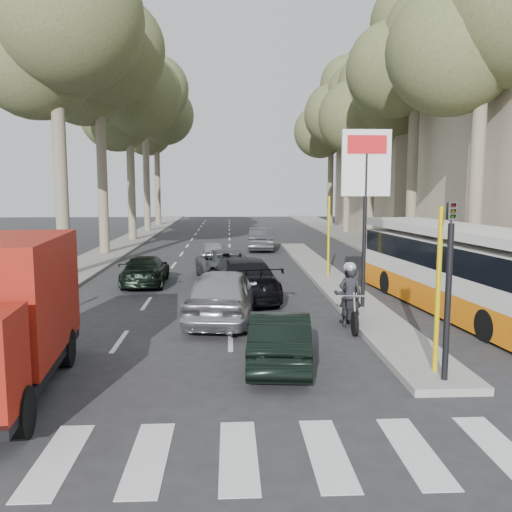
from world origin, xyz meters
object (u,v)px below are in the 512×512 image
at_px(dark_hatchback, 280,338).
at_px(motorcycle, 349,297).
at_px(silver_hatchback, 223,294).
at_px(city_bus, 458,266).

xyz_separation_m(dark_hatchback, motorcycle, (2.23, 3.20, 0.24)).
bearing_deg(silver_hatchback, motorcycle, 174.84).
relative_size(silver_hatchback, city_bus, 0.44).
relative_size(silver_hatchback, motorcycle, 2.13).
xyz_separation_m(city_bus, motorcycle, (-3.79, -1.67, -0.58)).
height_order(silver_hatchback, dark_hatchback, silver_hatchback).
distance_m(silver_hatchback, motorcycle, 3.60).
relative_size(dark_hatchback, motorcycle, 1.68).
bearing_deg(silver_hatchback, dark_hatchback, 115.08).
bearing_deg(motorcycle, dark_hatchback, -121.71).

